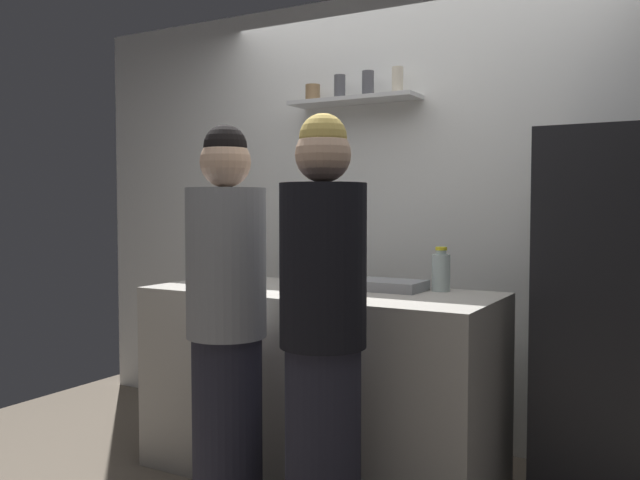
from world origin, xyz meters
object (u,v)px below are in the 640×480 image
(person_blonde, at_px, (323,335))
(person_grey_hoodie, at_px, (227,327))
(wine_bottle_pale_glass, at_px, (211,261))
(refrigerator, at_px, (616,318))
(utensil_holder, at_px, (339,275))
(water_bottle_plastic, at_px, (441,271))
(wine_bottle_amber_glass, at_px, (346,275))
(baking_pan, at_px, (389,285))

(person_blonde, xyz_separation_m, person_grey_hoodie, (-0.47, 0.00, -0.01))
(person_blonde, bearing_deg, wine_bottle_pale_glass, -153.59)
(refrigerator, height_order, utensil_holder, refrigerator)
(water_bottle_plastic, bearing_deg, wine_bottle_amber_glass, -113.01)
(refrigerator, relative_size, baking_pan, 4.99)
(refrigerator, bearing_deg, wine_bottle_amber_glass, -146.55)
(wine_bottle_amber_glass, height_order, person_blonde, person_blonde)
(refrigerator, bearing_deg, wine_bottle_pale_glass, -164.58)
(baking_pan, distance_m, utensil_holder, 0.33)
(wine_bottle_amber_glass, distance_m, person_grey_hoodie, 0.56)
(wine_bottle_amber_glass, distance_m, wine_bottle_pale_glass, 0.89)
(baking_pan, xyz_separation_m, person_blonde, (0.07, -0.79, -0.11))
(baking_pan, height_order, utensil_holder, utensil_holder)
(water_bottle_plastic, bearing_deg, wine_bottle_pale_glass, -159.91)
(water_bottle_plastic, bearing_deg, person_blonde, -100.45)
(refrigerator, distance_m, utensil_holder, 1.35)
(person_blonde, distance_m, person_grey_hoodie, 0.47)
(person_blonde, bearing_deg, water_bottle_plastic, 133.20)
(baking_pan, xyz_separation_m, wine_bottle_amber_glass, (-0.00, -0.46, 0.09))
(refrigerator, height_order, water_bottle_plastic, refrigerator)
(baking_pan, bearing_deg, person_blonde, -85.07)
(person_blonde, height_order, person_grey_hoodie, person_blonde)
(baking_pan, height_order, wine_bottle_pale_glass, wine_bottle_pale_glass)
(wine_bottle_amber_glass, height_order, person_grey_hoodie, person_grey_hoodie)
(water_bottle_plastic, bearing_deg, refrigerator, 8.47)
(wine_bottle_amber_glass, relative_size, person_grey_hoodie, 0.19)
(wine_bottle_amber_glass, height_order, wine_bottle_pale_glass, wine_bottle_pale_glass)
(refrigerator, xyz_separation_m, baking_pan, (-1.02, -0.22, 0.11))
(baking_pan, relative_size, wine_bottle_pale_glass, 0.97)
(refrigerator, height_order, person_blonde, person_blonde)
(utensil_holder, distance_m, wine_bottle_pale_glass, 0.68)
(refrigerator, bearing_deg, person_blonde, -133.27)
(baking_pan, distance_m, person_blonde, 0.80)
(refrigerator, distance_m, person_grey_hoodie, 1.74)
(wine_bottle_pale_glass, bearing_deg, person_blonde, -27.24)
(utensil_holder, bearing_deg, wine_bottle_pale_glass, -145.28)
(refrigerator, distance_m, wine_bottle_amber_glass, 1.24)
(refrigerator, distance_m, wine_bottle_pale_glass, 1.98)
(baking_pan, bearing_deg, refrigerator, 11.99)
(person_grey_hoodie, bearing_deg, refrigerator, 93.85)
(refrigerator, xyz_separation_m, person_blonde, (-0.95, -1.01, 0.00))
(refrigerator, xyz_separation_m, water_bottle_plastic, (-0.79, -0.12, 0.19))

